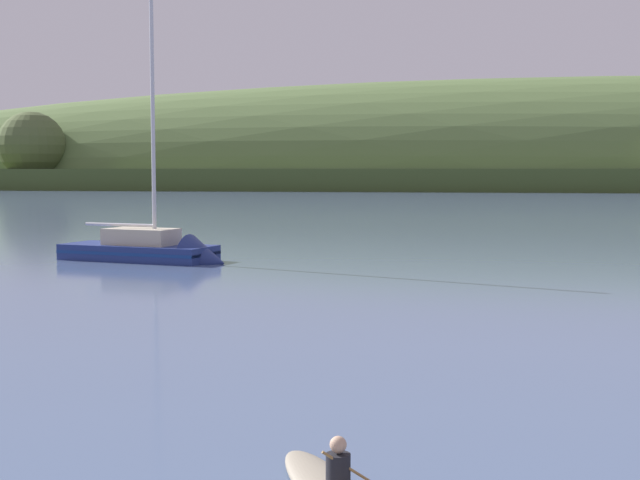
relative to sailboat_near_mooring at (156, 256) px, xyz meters
The scene contains 2 objects.
far_shoreline_hill 175.53m from the sailboat_near_mooring, 84.64° to the left, with size 553.73×130.62×51.58m.
sailboat_near_mooring is the anchor object (origin of this frame).
Camera 1 is at (13.67, 3.03, 4.30)m, focal length 49.24 mm.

